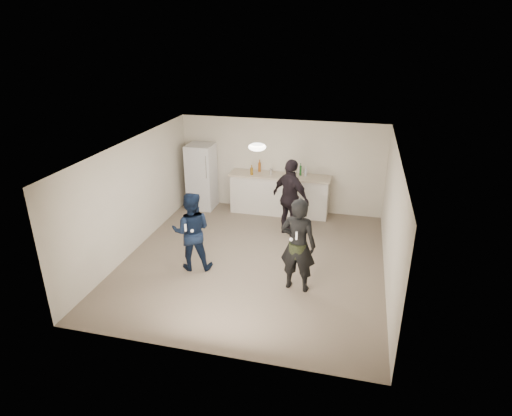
% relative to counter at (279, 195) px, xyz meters
% --- Properties ---
extents(floor, '(6.00, 6.00, 0.00)m').
position_rel_counter_xyz_m(floor, '(-0.04, -2.67, -0.53)').
color(floor, '#6B5B4C').
rests_on(floor, ground).
extents(ceiling, '(6.00, 6.00, 0.00)m').
position_rel_counter_xyz_m(ceiling, '(-0.04, -2.67, 1.98)').
color(ceiling, silver).
rests_on(ceiling, wall_back).
extents(wall_back, '(6.00, 0.00, 6.00)m').
position_rel_counter_xyz_m(wall_back, '(-0.04, 0.33, 0.72)').
color(wall_back, beige).
rests_on(wall_back, floor).
extents(wall_front, '(6.00, 0.00, 6.00)m').
position_rel_counter_xyz_m(wall_front, '(-0.04, -5.67, 0.72)').
color(wall_front, beige).
rests_on(wall_front, floor).
extents(wall_left, '(0.00, 6.00, 6.00)m').
position_rel_counter_xyz_m(wall_left, '(-2.79, -2.67, 0.72)').
color(wall_left, beige).
rests_on(wall_left, floor).
extents(wall_right, '(0.00, 6.00, 6.00)m').
position_rel_counter_xyz_m(wall_right, '(2.71, -2.67, 0.72)').
color(wall_right, beige).
rests_on(wall_right, floor).
extents(counter, '(2.60, 0.56, 1.05)m').
position_rel_counter_xyz_m(counter, '(0.00, 0.00, 0.00)').
color(counter, beige).
rests_on(counter, floor).
extents(counter_top, '(2.68, 0.64, 0.04)m').
position_rel_counter_xyz_m(counter_top, '(0.00, 0.00, 0.55)').
color(counter_top, '#C2AC96').
rests_on(counter_top, counter).
extents(fridge, '(0.70, 0.70, 1.80)m').
position_rel_counter_xyz_m(fridge, '(-2.18, -0.07, 0.38)').
color(fridge, silver).
rests_on(fridge, floor).
extents(fridge_handle, '(0.02, 0.02, 0.60)m').
position_rel_counter_xyz_m(fridge_handle, '(-1.90, -0.44, 0.78)').
color(fridge_handle, silver).
rests_on(fridge_handle, fridge).
extents(ceiling_dome, '(0.36, 0.36, 0.16)m').
position_rel_counter_xyz_m(ceiling_dome, '(-0.04, -2.37, 1.93)').
color(ceiling_dome, white).
rests_on(ceiling_dome, ceiling).
extents(shaker, '(0.08, 0.08, 0.17)m').
position_rel_counter_xyz_m(shaker, '(-0.24, -0.00, 0.65)').
color(shaker, silver).
rests_on(shaker, counter_top).
extents(man, '(0.94, 0.81, 1.68)m').
position_rel_counter_xyz_m(man, '(-1.21, -3.26, 0.31)').
color(man, '#0F2040').
rests_on(man, floor).
extents(woman, '(0.73, 0.53, 1.87)m').
position_rel_counter_xyz_m(woman, '(1.02, -3.52, 0.41)').
color(woman, black).
rests_on(woman, floor).
extents(camo_shorts, '(0.34, 0.34, 0.28)m').
position_rel_counter_xyz_m(camo_shorts, '(1.02, -3.52, 0.32)').
color(camo_shorts, '#283518').
rests_on(camo_shorts, woman).
extents(spectator, '(1.18, 1.00, 1.89)m').
position_rel_counter_xyz_m(spectator, '(0.50, -1.20, 0.42)').
color(spectator, black).
rests_on(spectator, floor).
extents(remote_man, '(0.04, 0.04, 0.15)m').
position_rel_counter_xyz_m(remote_man, '(-1.21, -3.54, 0.53)').
color(remote_man, white).
rests_on(remote_man, man).
extents(nunchuk_man, '(0.07, 0.07, 0.07)m').
position_rel_counter_xyz_m(nunchuk_man, '(-1.09, -3.51, 0.45)').
color(nunchuk_man, white).
rests_on(nunchuk_man, man).
extents(remote_woman, '(0.04, 0.04, 0.15)m').
position_rel_counter_xyz_m(remote_woman, '(1.02, -3.77, 0.72)').
color(remote_woman, white).
rests_on(remote_woman, woman).
extents(nunchuk_woman, '(0.07, 0.07, 0.07)m').
position_rel_counter_xyz_m(nunchuk_woman, '(0.92, -3.74, 0.62)').
color(nunchuk_woman, white).
rests_on(nunchuk_woman, woman).
extents(bottle_cluster, '(1.47, 0.39, 0.26)m').
position_rel_counter_xyz_m(bottle_cluster, '(-0.06, 0.05, 0.68)').
color(bottle_cluster, brown).
rests_on(bottle_cluster, counter_top).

